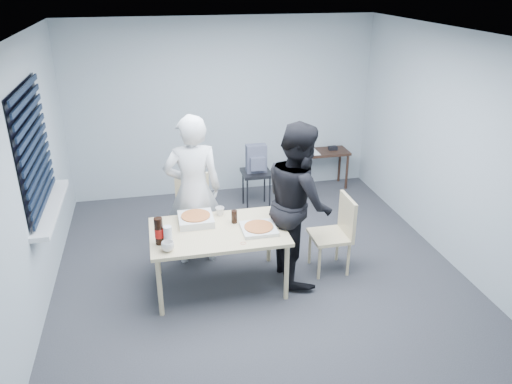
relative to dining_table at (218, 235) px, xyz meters
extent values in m
plane|color=#2C2C30|center=(0.48, 0.09, -0.62)|extent=(5.00, 5.00, 0.00)
plane|color=white|center=(0.48, 0.09, 1.98)|extent=(5.00, 5.00, 0.00)
plane|color=#A5B1B6|center=(0.48, 2.59, 0.68)|extent=(4.50, 0.00, 4.50)
plane|color=#A5B1B6|center=(0.48, -2.41, 0.68)|extent=(4.50, 0.00, 4.50)
plane|color=#A5B1B6|center=(-1.77, 0.09, 0.68)|extent=(0.00, 5.00, 5.00)
plane|color=#A5B1B6|center=(2.73, 0.09, 0.68)|extent=(0.00, 5.00, 5.00)
plane|color=black|center=(-1.76, 0.49, 0.93)|extent=(0.00, 1.30, 1.30)
cube|color=black|center=(-1.73, 0.49, 0.93)|extent=(0.04, 1.30, 1.25)
cube|color=silver|center=(-1.68, 0.49, 0.26)|extent=(0.18, 1.42, 0.05)
cube|color=beige|center=(0.00, 0.00, 0.04)|extent=(1.40, 0.89, 0.04)
cylinder|color=beige|center=(-0.64, -0.38, -0.30)|extent=(0.05, 0.05, 0.65)
cylinder|color=beige|center=(-0.64, 0.38, -0.30)|extent=(0.05, 0.05, 0.65)
cylinder|color=beige|center=(0.64, -0.38, -0.30)|extent=(0.05, 0.05, 0.65)
cylinder|color=beige|center=(0.64, 0.38, -0.30)|extent=(0.05, 0.05, 0.65)
cube|color=beige|center=(-0.16, 0.93, -0.19)|extent=(0.42, 0.42, 0.04)
cube|color=beige|center=(-0.16, 1.12, 0.05)|extent=(0.42, 0.04, 0.44)
cylinder|color=beige|center=(-0.33, 0.76, -0.42)|extent=(0.03, 0.03, 0.41)
cylinder|color=beige|center=(-0.33, 1.10, -0.42)|extent=(0.03, 0.03, 0.41)
cylinder|color=beige|center=(0.01, 0.76, -0.42)|extent=(0.03, 0.03, 0.41)
cylinder|color=beige|center=(0.01, 1.10, -0.42)|extent=(0.03, 0.03, 0.41)
cube|color=beige|center=(1.26, 0.06, -0.19)|extent=(0.42, 0.42, 0.04)
cube|color=beige|center=(1.45, 0.06, 0.05)|extent=(0.04, 0.42, 0.44)
cylinder|color=beige|center=(1.09, -0.11, -0.42)|extent=(0.03, 0.03, 0.41)
cylinder|color=beige|center=(1.09, 0.23, -0.42)|extent=(0.03, 0.03, 0.41)
cylinder|color=beige|center=(1.43, -0.11, -0.42)|extent=(0.03, 0.03, 0.41)
cylinder|color=beige|center=(1.43, 0.23, -0.42)|extent=(0.03, 0.03, 0.41)
imported|color=silver|center=(-0.18, 0.61, 0.26)|extent=(0.65, 0.42, 1.77)
imported|color=black|center=(0.88, 0.06, 0.26)|extent=(0.47, 0.86, 1.77)
cube|color=#361F16|center=(1.93, 2.37, -0.04)|extent=(0.90, 0.40, 0.04)
cylinder|color=#361F16|center=(1.52, 2.21, -0.34)|extent=(0.04, 0.04, 0.56)
cylinder|color=#361F16|center=(1.52, 2.53, -0.34)|extent=(0.04, 0.04, 0.56)
cylinder|color=#361F16|center=(2.34, 2.21, -0.34)|extent=(0.04, 0.04, 0.56)
cylinder|color=#361F16|center=(2.34, 2.53, -0.34)|extent=(0.04, 0.04, 0.56)
cube|color=black|center=(0.81, 1.85, -0.09)|extent=(0.40, 0.40, 0.04)
cylinder|color=black|center=(0.65, 1.69, -0.37)|extent=(0.04, 0.04, 0.51)
cylinder|color=black|center=(0.65, 2.01, -0.37)|extent=(0.04, 0.04, 0.51)
cylinder|color=black|center=(0.97, 1.69, -0.37)|extent=(0.04, 0.04, 0.51)
cylinder|color=black|center=(0.97, 2.01, -0.37)|extent=(0.04, 0.04, 0.51)
cube|color=slate|center=(0.81, 1.85, 0.13)|extent=(0.28, 0.15, 0.39)
cube|color=slate|center=(0.81, 1.74, 0.09)|extent=(0.21, 0.06, 0.19)
cube|color=silver|center=(-0.21, 0.22, 0.08)|extent=(0.36, 0.36, 0.04)
cube|color=silver|center=(-0.21, 0.22, 0.12)|extent=(0.36, 0.36, 0.04)
cylinder|color=#CC7F38|center=(-0.21, 0.22, 0.14)|extent=(0.31, 0.31, 0.01)
cube|color=silver|center=(0.41, -0.09, 0.08)|extent=(0.35, 0.35, 0.04)
cylinder|color=#CC7F38|center=(0.41, -0.09, 0.10)|extent=(0.30, 0.30, 0.01)
imported|color=silver|center=(-0.53, -0.31, 0.11)|extent=(0.17, 0.17, 0.10)
imported|color=silver|center=(0.07, 0.34, 0.11)|extent=(0.10, 0.10, 0.09)
cylinder|color=black|center=(0.20, 0.13, 0.13)|extent=(0.07, 0.07, 0.14)
cylinder|color=black|center=(-0.60, -0.16, 0.20)|extent=(0.08, 0.08, 0.28)
cylinder|color=red|center=(-0.60, -0.16, 0.18)|extent=(0.09, 0.09, 0.09)
cylinder|color=silver|center=(-0.52, -0.19, 0.16)|extent=(0.10, 0.10, 0.20)
torus|color=red|center=(0.20, -0.33, 0.06)|extent=(0.07, 0.07, 0.00)
cube|color=white|center=(1.78, 2.35, -0.02)|extent=(0.24, 0.32, 0.01)
cube|color=black|center=(2.15, 2.39, 0.00)|extent=(0.15, 0.12, 0.05)
camera|label=1|loc=(-0.59, -4.56, 2.52)|focal=35.00mm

